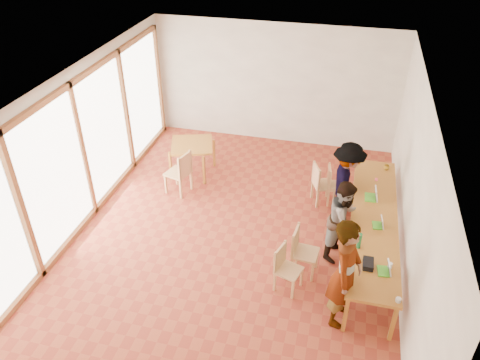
# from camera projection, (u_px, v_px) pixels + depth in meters

# --- Properties ---
(ground) EXTENTS (8.00, 8.00, 0.00)m
(ground) POSITION_uv_depth(u_px,v_px,m) (234.00, 235.00, 8.97)
(ground) COLOR #983E24
(ground) RESTS_ON ground
(wall_back) EXTENTS (6.00, 0.10, 3.00)m
(wall_back) POSITION_uv_depth(u_px,v_px,m) (275.00, 84.00, 11.40)
(wall_back) COLOR silver
(wall_back) RESTS_ON ground
(wall_right) EXTENTS (0.10, 8.00, 3.00)m
(wall_right) POSITION_uv_depth(u_px,v_px,m) (413.00, 192.00, 7.55)
(wall_right) COLOR silver
(wall_right) RESTS_ON ground
(window_wall) EXTENTS (0.10, 8.00, 3.00)m
(window_wall) POSITION_uv_depth(u_px,v_px,m) (81.00, 148.00, 8.75)
(window_wall) COLOR white
(window_wall) RESTS_ON ground
(ceiling) EXTENTS (6.00, 8.00, 0.04)m
(ceiling) POSITION_uv_depth(u_px,v_px,m) (233.00, 86.00, 7.32)
(ceiling) COLOR white
(ceiling) RESTS_ON wall_back
(communal_table) EXTENTS (0.80, 4.00, 0.75)m
(communal_table) POSITION_uv_depth(u_px,v_px,m) (374.00, 220.00, 8.22)
(communal_table) COLOR #A56624
(communal_table) RESTS_ON ground
(side_table) EXTENTS (0.90, 0.90, 0.75)m
(side_table) POSITION_uv_depth(u_px,v_px,m) (192.00, 147.00, 10.48)
(side_table) COLOR #A56624
(side_table) RESTS_ON ground
(chair_near) EXTENTS (0.48, 0.48, 0.44)m
(chair_near) POSITION_uv_depth(u_px,v_px,m) (284.00, 263.00, 7.59)
(chair_near) COLOR tan
(chair_near) RESTS_ON ground
(chair_mid) EXTENTS (0.45, 0.45, 0.48)m
(chair_mid) POSITION_uv_depth(u_px,v_px,m) (300.00, 246.00, 7.87)
(chair_mid) COLOR tan
(chair_mid) RESTS_ON ground
(chair_far) EXTENTS (0.55, 0.55, 0.48)m
(chair_far) POSITION_uv_depth(u_px,v_px,m) (320.00, 180.00, 9.57)
(chair_far) COLOR tan
(chair_far) RESTS_ON ground
(chair_empty) EXTENTS (0.45, 0.45, 0.45)m
(chair_empty) POSITION_uv_depth(u_px,v_px,m) (333.00, 181.00, 9.60)
(chair_empty) COLOR tan
(chair_empty) RESTS_ON ground
(chair_spare) EXTENTS (0.56, 0.56, 0.52)m
(chair_spare) POSITION_uv_depth(u_px,v_px,m) (181.00, 169.00, 9.84)
(chair_spare) COLOR tan
(chair_spare) RESTS_ON ground
(person_near) EXTENTS (0.55, 0.75, 1.87)m
(person_near) POSITION_uv_depth(u_px,v_px,m) (345.00, 273.00, 6.80)
(person_near) COLOR gray
(person_near) RESTS_ON ground
(person_mid) EXTENTS (0.82, 0.91, 1.54)m
(person_mid) POSITION_uv_depth(u_px,v_px,m) (344.00, 220.00, 8.12)
(person_mid) COLOR gray
(person_mid) RESTS_ON ground
(person_far) EXTENTS (0.78, 1.16, 1.67)m
(person_far) POSITION_uv_depth(u_px,v_px,m) (346.00, 183.00, 8.98)
(person_far) COLOR gray
(person_far) RESTS_ON ground
(laptop_near) EXTENTS (0.22, 0.25, 0.19)m
(laptop_near) POSITION_uv_depth(u_px,v_px,m) (386.00, 269.00, 7.05)
(laptop_near) COLOR #51C229
(laptop_near) RESTS_ON communal_table
(laptop_mid) EXTENTS (0.21, 0.23, 0.18)m
(laptop_mid) POSITION_uv_depth(u_px,v_px,m) (380.00, 224.00, 7.98)
(laptop_mid) COLOR #51C229
(laptop_mid) RESTS_ON communal_table
(laptop_far) EXTENTS (0.24, 0.28, 0.23)m
(laptop_far) POSITION_uv_depth(u_px,v_px,m) (373.00, 196.00, 8.65)
(laptop_far) COLOR #51C229
(laptop_far) RESTS_ON communal_table
(yellow_mug) EXTENTS (0.15, 0.15, 0.09)m
(yellow_mug) POSITION_uv_depth(u_px,v_px,m) (386.00, 167.00, 9.52)
(yellow_mug) COLOR #BF8F24
(yellow_mug) RESTS_ON communal_table
(green_bottle) EXTENTS (0.07, 0.07, 0.28)m
(green_bottle) POSITION_uv_depth(u_px,v_px,m) (359.00, 241.00, 7.47)
(green_bottle) COLOR #1D6E35
(green_bottle) RESTS_ON communal_table
(clear_glass) EXTENTS (0.07, 0.07, 0.09)m
(clear_glass) POSITION_uv_depth(u_px,v_px,m) (390.00, 265.00, 7.13)
(clear_glass) COLOR silver
(clear_glass) RESTS_ON communal_table
(condiment_cup) EXTENTS (0.08, 0.08, 0.06)m
(condiment_cup) POSITION_uv_depth(u_px,v_px,m) (398.00, 300.00, 6.58)
(condiment_cup) COLOR white
(condiment_cup) RESTS_ON communal_table
(pink_phone) EXTENTS (0.05, 0.10, 0.01)m
(pink_phone) POSITION_uv_depth(u_px,v_px,m) (376.00, 180.00, 9.21)
(pink_phone) COLOR #F54A65
(pink_phone) RESTS_ON communal_table
(black_pouch) EXTENTS (0.16, 0.26, 0.09)m
(black_pouch) POSITION_uv_depth(u_px,v_px,m) (368.00, 264.00, 7.17)
(black_pouch) COLOR black
(black_pouch) RESTS_ON communal_table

